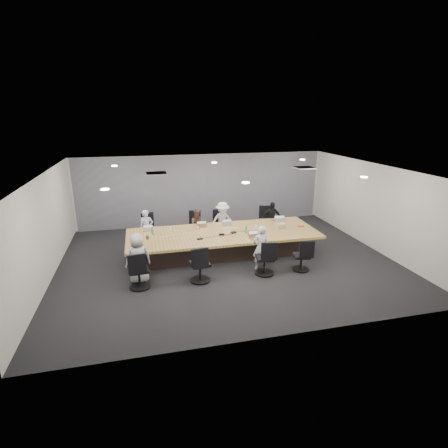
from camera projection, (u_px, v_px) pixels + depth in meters
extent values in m
cube|color=black|center=(227.00, 260.00, 10.82)|extent=(10.00, 8.00, 0.00)
cube|color=white|center=(227.00, 170.00, 9.97)|extent=(10.00, 8.00, 0.00)
cube|color=beige|center=(203.00, 189.00, 14.10)|extent=(10.00, 0.00, 2.80)
cube|color=beige|center=(278.00, 275.00, 6.69)|extent=(10.00, 0.00, 2.80)
cube|color=beige|center=(45.00, 229.00, 9.28)|extent=(0.00, 8.00, 2.80)
cube|color=beige|center=(374.00, 207.00, 11.51)|extent=(0.00, 8.00, 2.80)
cube|color=gray|center=(204.00, 190.00, 14.03)|extent=(9.80, 0.04, 2.80)
cube|color=#2F221B|center=(223.00, 244.00, 11.19)|extent=(4.80, 1.40, 0.66)
cube|color=tan|center=(223.00, 234.00, 11.07)|extent=(6.00, 2.20, 0.08)
imported|color=#AAB9D0|center=(147.00, 228.00, 11.82)|extent=(0.47, 0.31, 1.25)
cube|color=#B2B2B7|center=(147.00, 230.00, 11.27)|extent=(0.34, 0.27, 0.02)
imported|color=brown|center=(198.00, 225.00, 12.23)|extent=(0.58, 0.46, 1.18)
cube|color=#8C6647|center=(201.00, 226.00, 11.67)|extent=(0.34, 0.25, 0.02)
imported|color=#BCBCBC|center=(222.00, 221.00, 12.39)|extent=(0.95, 0.63, 1.38)
cube|color=#B2B2B7|center=(226.00, 224.00, 11.86)|extent=(0.36, 0.27, 0.02)
imported|color=black|center=(271.00, 219.00, 12.82)|extent=(0.80, 0.46, 1.27)
cube|color=#B2B2B7|center=(277.00, 220.00, 12.28)|extent=(0.37, 0.27, 0.02)
imported|color=#ACACAC|center=(138.00, 258.00, 9.24)|extent=(0.75, 0.57, 1.38)
cube|color=#B2B2B7|center=(138.00, 248.00, 9.73)|extent=(0.34, 0.25, 0.02)
imported|color=silver|center=(261.00, 248.00, 10.01)|extent=(0.51, 0.36, 1.33)
cube|color=#8C6647|center=(255.00, 239.00, 10.49)|extent=(0.31, 0.22, 0.02)
cylinder|color=#3B9C5D|center=(152.00, 231.00, 10.83)|extent=(0.07, 0.07, 0.22)
cylinder|color=#3B9C5D|center=(246.00, 230.00, 10.97)|extent=(0.08, 0.08, 0.23)
cylinder|color=silver|center=(170.00, 230.00, 10.90)|extent=(0.07, 0.07, 0.23)
cylinder|color=white|center=(198.00, 228.00, 11.33)|extent=(0.09, 0.09, 0.10)
cylinder|color=white|center=(256.00, 227.00, 11.46)|extent=(0.10, 0.10, 0.10)
cylinder|color=brown|center=(147.00, 237.00, 10.46)|extent=(0.09, 0.09, 0.11)
cube|color=black|center=(200.00, 239.00, 10.46)|extent=(0.20, 0.17, 0.03)
cube|color=black|center=(233.00, 233.00, 10.99)|extent=(0.19, 0.15, 0.03)
cube|color=black|center=(222.00, 235.00, 10.77)|extent=(0.17, 0.05, 0.06)
cube|color=tan|center=(281.00, 226.00, 11.44)|extent=(0.32, 0.25, 0.16)
cube|color=#C55225|center=(301.00, 226.00, 11.62)|extent=(0.22, 0.17, 0.04)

